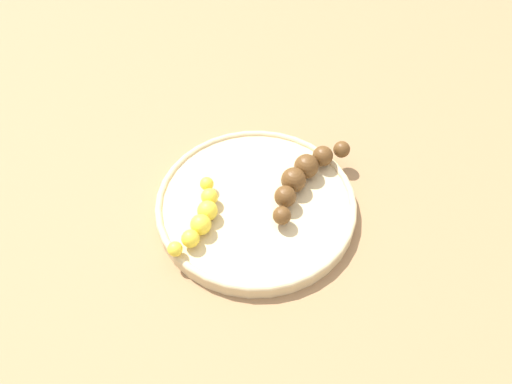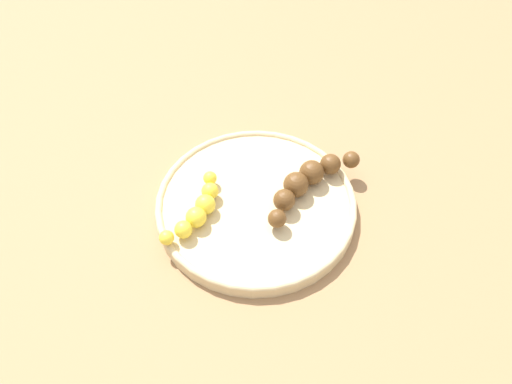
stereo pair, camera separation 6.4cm
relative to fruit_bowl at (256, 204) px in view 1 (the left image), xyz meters
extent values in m
plane|color=#936D47|center=(0.00, 0.00, -0.01)|extent=(2.40, 2.40, 0.00)
cylinder|color=#D1B784|center=(0.00, 0.00, 0.00)|extent=(0.28, 0.28, 0.02)
torus|color=#D1B784|center=(0.00, 0.00, 0.01)|extent=(0.28, 0.28, 0.01)
sphere|color=#593819|center=(-0.02, -0.15, 0.02)|extent=(0.02, 0.02, 0.02)
sphere|color=#593819|center=(-0.01, -0.12, 0.02)|extent=(0.03, 0.03, 0.03)
sphere|color=#593819|center=(-0.01, -0.09, 0.02)|extent=(0.04, 0.04, 0.04)
sphere|color=#593819|center=(-0.02, -0.05, 0.02)|extent=(0.04, 0.04, 0.04)
sphere|color=#593819|center=(-0.03, -0.03, 0.02)|extent=(0.03, 0.03, 0.03)
sphere|color=#593819|center=(-0.05, 0.00, 0.02)|extent=(0.02, 0.02, 0.02)
sphere|color=yellow|center=(0.00, 0.14, 0.02)|extent=(0.02, 0.02, 0.02)
sphere|color=yellow|center=(0.00, 0.11, 0.02)|extent=(0.02, 0.02, 0.02)
sphere|color=yellow|center=(0.01, 0.09, 0.02)|extent=(0.03, 0.03, 0.03)
sphere|color=yellow|center=(0.02, 0.07, 0.02)|extent=(0.03, 0.03, 0.03)
sphere|color=yellow|center=(0.04, 0.05, 0.02)|extent=(0.02, 0.02, 0.02)
sphere|color=yellow|center=(0.06, 0.04, 0.02)|extent=(0.02, 0.02, 0.02)
camera|label=1|loc=(-0.31, 0.27, 0.52)|focal=32.98mm
camera|label=2|loc=(-0.35, 0.22, 0.52)|focal=32.98mm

